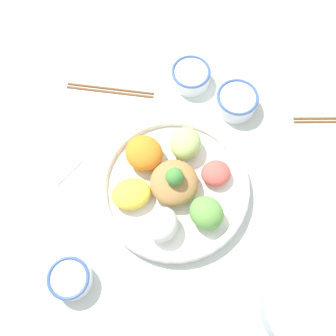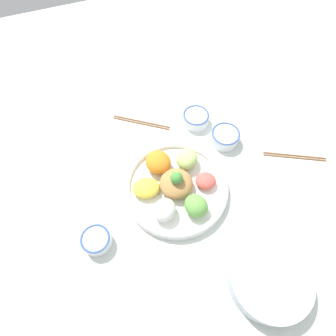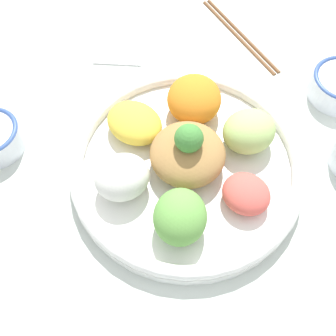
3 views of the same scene
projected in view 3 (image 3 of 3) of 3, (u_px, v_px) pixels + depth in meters
name	position (u px, v px, depth m)	size (l,w,h in m)	color
ground_plane	(204.00, 190.00, 0.58)	(2.40, 2.40, 0.00)	silver
salad_platter	(186.00, 160.00, 0.57)	(0.35, 0.35, 0.11)	white
chopsticks_pair_far	(240.00, 34.00, 0.74)	(0.20, 0.14, 0.01)	brown
serving_spoon_main	(97.00, 61.00, 0.71)	(0.13, 0.07, 0.01)	white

